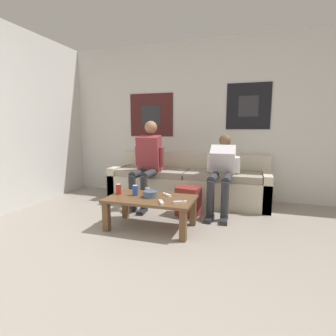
{
  "coord_description": "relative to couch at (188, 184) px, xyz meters",
  "views": [
    {
      "loc": [
        0.87,
        -1.45,
        1.17
      ],
      "look_at": [
        -0.14,
        1.72,
        0.65
      ],
      "focal_mm": 28.0,
      "sensor_mm": 36.0,
      "label": 1
    }
  ],
  "objects": [
    {
      "name": "backpack",
      "position": [
        0.17,
        -0.69,
        -0.09
      ],
      "size": [
        0.33,
        0.31,
        0.38
      ],
      "color": "maroon",
      "rests_on": "ground_plane"
    },
    {
      "name": "wall_back",
      "position": [
        0.08,
        0.37,
        1.0
      ],
      "size": [
        10.0,
        0.07,
        2.55
      ],
      "color": "silver",
      "rests_on": "ground_plane"
    },
    {
      "name": "ceramic_bowl",
      "position": [
        -0.14,
        -1.25,
        0.13
      ],
      "size": [
        0.17,
        0.17,
        0.08
      ],
      "color": "#475B75",
      "rests_on": "coffee_table"
    },
    {
      "name": "game_controller_near_right",
      "position": [
        0.02,
        -1.14,
        0.1
      ],
      "size": [
        0.14,
        0.11,
        0.03
      ],
      "color": "white",
      "rests_on": "coffee_table"
    },
    {
      "name": "pillar_candle",
      "position": [
        -0.24,
        -1.11,
        0.13
      ],
      "size": [
        0.06,
        0.06,
        0.08
      ],
      "color": "tan",
      "rests_on": "coffee_table"
    },
    {
      "name": "game_controller_far_center",
      "position": [
        0.25,
        -1.38,
        0.1
      ],
      "size": [
        0.15,
        0.09,
        0.03
      ],
      "color": "white",
      "rests_on": "coffee_table"
    },
    {
      "name": "game_controller_near_left",
      "position": [
        0.06,
        -1.45,
        0.1
      ],
      "size": [
        0.1,
        0.14,
        0.03
      ],
      "color": "white",
      "rests_on": "coffee_table"
    },
    {
      "name": "person_seated_teen",
      "position": [
        0.57,
        -0.36,
        0.32
      ],
      "size": [
        0.47,
        0.99,
        1.06
      ],
      "color": "#2D2D33",
      "rests_on": "ground_plane"
    },
    {
      "name": "ground_plane",
      "position": [
        0.08,
        -2.54,
        -0.27
      ],
      "size": [
        18.0,
        18.0,
        0.0
      ],
      "primitive_type": "plane",
      "color": "gray"
    },
    {
      "name": "couch",
      "position": [
        0.0,
        0.0,
        0.0
      ],
      "size": [
        2.48,
        0.72,
        0.74
      ],
      "color": "beige",
      "rests_on": "ground_plane"
    },
    {
      "name": "coffee_table",
      "position": [
        -0.14,
        -1.26,
        0.03
      ],
      "size": [
        1.01,
        0.58,
        0.37
      ],
      "color": "brown",
      "rests_on": "ground_plane"
    },
    {
      "name": "person_seated_adult",
      "position": [
        -0.54,
        -0.38,
        0.41
      ],
      "size": [
        0.47,
        0.8,
        1.26
      ],
      "color": "#2D2D33",
      "rests_on": "ground_plane"
    },
    {
      "name": "drink_can_red",
      "position": [
        -0.56,
        -1.24,
        0.15
      ],
      "size": [
        0.07,
        0.07,
        0.12
      ],
      "color": "maroon",
      "rests_on": "coffee_table"
    },
    {
      "name": "drink_can_blue",
      "position": [
        -0.34,
        -1.23,
        0.15
      ],
      "size": [
        0.07,
        0.07,
        0.12
      ],
      "color": "#28479E",
      "rests_on": "coffee_table"
    }
  ]
}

